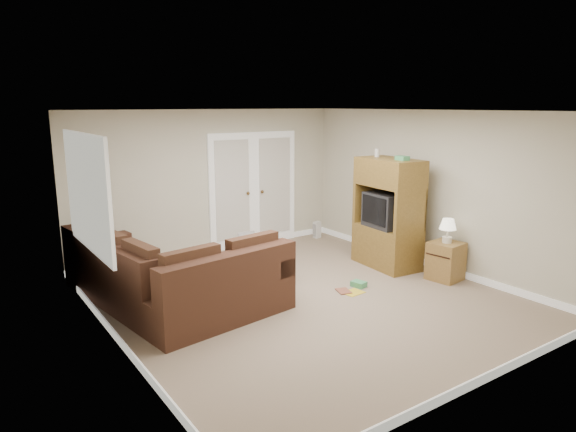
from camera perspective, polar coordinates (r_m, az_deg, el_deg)
floor at (r=7.08m, az=1.71°, el=-9.07°), size 5.50×5.50×0.00m
ceiling at (r=6.60m, az=1.85°, el=11.60°), size 5.00×5.50×0.02m
wall_left at (r=5.66m, az=-19.11°, el=-2.00°), size 0.02×5.50×2.50m
wall_right at (r=8.43m, az=15.63°, el=2.77°), size 0.02×5.50×2.50m
wall_back at (r=9.06m, az=-8.59°, el=3.72°), size 5.00×0.02×2.50m
wall_front at (r=4.86m, az=21.39°, el=-4.46°), size 5.00×0.02×2.50m
baseboards at (r=7.07m, az=1.71°, el=-8.69°), size 5.00×5.50×0.10m
french_doors at (r=9.46m, az=-3.82°, el=2.88°), size 1.80×0.05×2.13m
window_left at (r=6.56m, az=-21.37°, el=2.41°), size 0.05×1.92×1.42m
sectional_sofa at (r=6.84m, az=-13.37°, el=-7.09°), size 2.30×2.99×0.89m
coffee_table at (r=7.87m, az=-3.50°, el=-5.10°), size 0.54×1.05×0.71m
tv_armoire at (r=8.36m, az=11.03°, el=0.36°), size 0.70×1.14×1.88m
side_cabinet at (r=8.04m, az=17.12°, el=-4.47°), size 0.50×0.50×0.94m
space_heater at (r=10.13m, az=3.25°, el=-1.53°), size 0.14×0.12×0.32m
floor_magazine at (r=7.32m, az=7.26°, el=-8.42°), size 0.31×0.25×0.01m
floor_greenbox at (r=7.54m, az=7.86°, el=-7.50°), size 0.19×0.23×0.08m
floor_book at (r=7.30m, az=5.55°, el=-8.37°), size 0.24×0.28×0.02m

